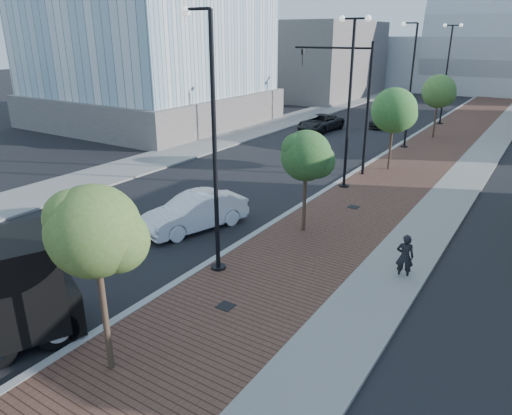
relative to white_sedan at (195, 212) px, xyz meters
The scene contains 22 objects.
sidewalk 28.00m from the white_sedan, 77.11° to the left, with size 7.00×140.00×0.12m, color #4C2D23.
concrete_strip 28.72m from the white_sedan, 71.85° to the left, with size 2.40×140.00×0.13m, color slate.
curb 27.43m from the white_sedan, 84.26° to the left, with size 0.30×140.00×0.14m, color gray.
west_sidewalk 29.16m from the white_sedan, 110.60° to the left, with size 4.00×140.00×0.12m, color slate.
white_sedan is the anchor object (origin of this frame).
dark_car_mid 24.70m from the white_sedan, 102.14° to the left, with size 2.46×5.33×1.48m, color black.
dark_car_far 29.35m from the white_sedan, 92.10° to the left, with size 1.91×4.70×1.36m, color black.
pedestrian 9.35m from the white_sedan, ahead, with size 0.63×0.41×1.72m, color black.
streetlight_1 5.50m from the white_sedan, 40.03° to the right, with size 1.44×0.56×9.21m.
streetlight_2 10.65m from the white_sedan, 70.20° to the left, with size 1.72×0.56×9.28m.
streetlight_3 21.82m from the white_sedan, 81.37° to the left, with size 1.44×0.56×9.21m.
streetlight_4 33.69m from the white_sedan, 84.26° to the left, with size 1.72×0.56×9.28m.
traffic_mast 13.20m from the white_sedan, 78.75° to the left, with size 5.09×0.20×8.00m.
tree_0 10.24m from the white_sedan, 63.20° to the right, with size 2.32×2.25×5.15m.
tree_1 5.65m from the white_sedan, 27.76° to the left, with size 2.26×2.18×4.62m.
tree_2 15.28m from the white_sedan, 72.95° to the left, with size 2.82×2.82×5.31m.
tree_3 26.85m from the white_sedan, 80.53° to the left, with size 2.72×2.72×5.29m.
tower_podium 28.71m from the white_sedan, 137.78° to the left, with size 19.00×19.00×3.00m, color #5F5855.
convention_center 72.48m from the white_sedan, 89.41° to the left, with size 50.00×30.00×50.00m.
commercial_block_nw 50.51m from the white_sedan, 110.05° to the left, with size 14.00×20.00×10.00m, color #645D5A.
utility_cover_1 7.01m from the white_sedan, 42.50° to the right, with size 0.50×0.50×0.02m, color black.
utility_cover_2 8.15m from the white_sedan, 50.71° to the left, with size 0.50×0.50×0.02m, color black.
Camera 1 is at (10.31, -2.50, 8.38)m, focal length 32.97 mm.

